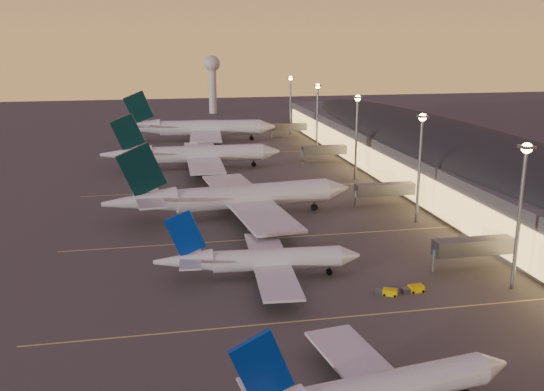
% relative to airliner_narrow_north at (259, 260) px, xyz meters
% --- Properties ---
extents(ground, '(700.00, 700.00, 0.00)m').
position_rel_airliner_narrow_north_xyz_m(ground, '(6.65, -13.21, -3.49)').
color(ground, '#3E3C39').
extents(airliner_narrow_north, '(37.79, 33.79, 13.50)m').
position_rel_airliner_narrow_north_xyz_m(airliner_narrow_north, '(0.00, 0.00, 0.00)').
color(airliner_narrow_north, silver).
rests_on(airliner_narrow_north, ground).
extents(airliner_wide_near, '(61.38, 56.27, 19.63)m').
position_rel_airliner_narrow_north_xyz_m(airliner_wide_near, '(0.40, 38.99, 1.57)').
color(airliner_wide_near, silver).
rests_on(airliner_wide_near, ground).
extents(airliner_wide_mid, '(59.11, 53.70, 18.95)m').
position_rel_airliner_narrow_north_xyz_m(airliner_wide_mid, '(-5.31, 97.33, 1.39)').
color(airliner_wide_mid, silver).
rests_on(airliner_wide_mid, ground).
extents(airliner_wide_far, '(67.11, 61.34, 21.46)m').
position_rel_airliner_narrow_north_xyz_m(airliner_wide_far, '(0.05, 152.35, 2.04)').
color(airliner_wide_far, silver).
rests_on(airliner_wide_far, ground).
extents(terminal_building, '(56.35, 255.00, 17.46)m').
position_rel_airliner_narrow_north_xyz_m(terminal_building, '(68.49, 59.26, 5.29)').
color(terminal_building, '#4D4D52').
rests_on(terminal_building, ground).
extents(light_masts, '(2.20, 217.20, 25.90)m').
position_rel_airliner_narrow_north_xyz_m(light_masts, '(42.65, 51.79, 14.07)').
color(light_masts, slate).
rests_on(light_masts, ground).
extents(radar_tower, '(9.00, 9.00, 32.50)m').
position_rel_airliner_narrow_north_xyz_m(radar_tower, '(16.65, 246.79, 18.38)').
color(radar_tower, silver).
rests_on(radar_tower, ground).
extents(lane_markings, '(90.00, 180.36, 0.00)m').
position_rel_airliner_narrow_north_xyz_m(lane_markings, '(6.65, 26.79, -3.48)').
color(lane_markings, '#D8C659').
rests_on(lane_markings, ground).
extents(baggage_tug_c, '(3.87, 3.00, 1.09)m').
position_rel_airliner_narrow_north_xyz_m(baggage_tug_c, '(20.24, -11.46, -2.99)').
color(baggage_tug_c, '#EEC200').
rests_on(baggage_tug_c, ground).
extents(baggage_tug_d, '(4.01, 1.94, 1.17)m').
position_rel_airliner_narrow_north_xyz_m(baggage_tug_d, '(25.13, -11.18, -2.96)').
color(baggage_tug_d, '#EEC200').
rests_on(baggage_tug_d, ground).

